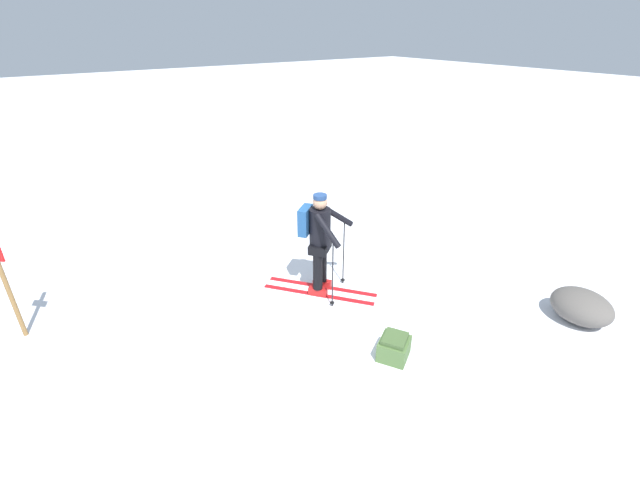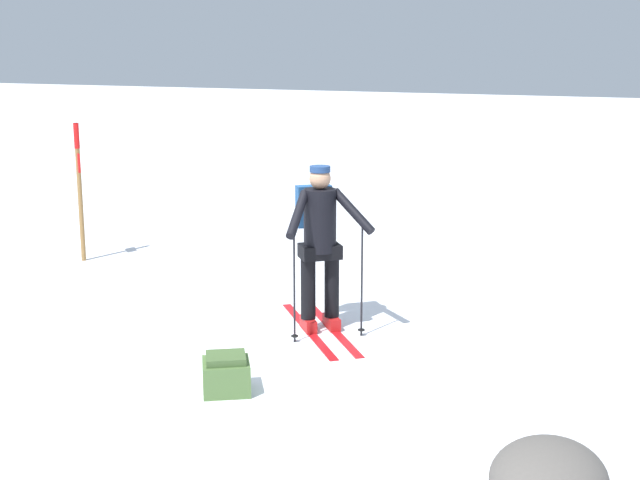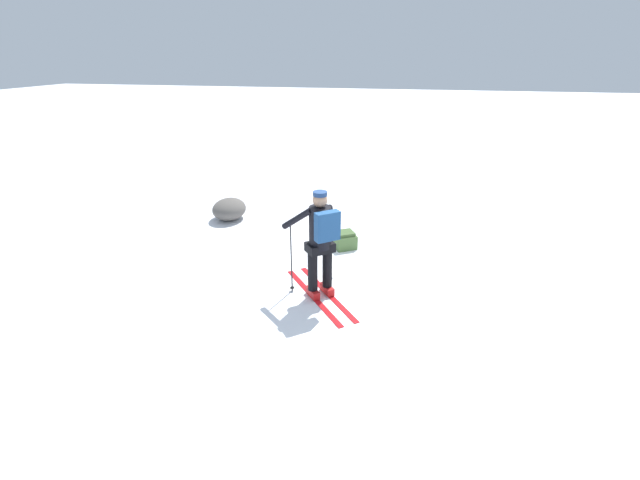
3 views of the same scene
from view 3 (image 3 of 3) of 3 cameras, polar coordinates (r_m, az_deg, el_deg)
The scene contains 4 objects.
ground_plane at distance 6.97m, azimuth 5.81°, elevation -6.37°, with size 80.00×80.00×0.00m, color white.
skier at distance 6.29m, azimuth 0.07°, elevation 0.15°, with size 1.66×1.41×1.69m.
dropped_backpack at distance 8.26m, azimuth 3.32°, elevation -0.01°, with size 0.52×0.53×0.33m.
rock_boulder at distance 9.87m, azimuth -12.01°, elevation 4.06°, with size 0.86×0.73×0.47m, color #5B5651.
Camera 3 is at (-6.00, -0.57, 3.49)m, focal length 24.00 mm.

